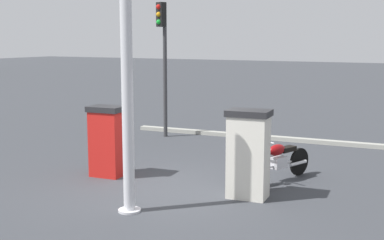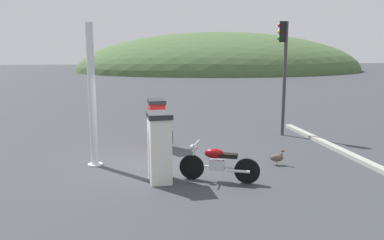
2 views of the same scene
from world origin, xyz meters
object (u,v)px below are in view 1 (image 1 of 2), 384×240
Objects in this scene: wandering_duck at (260,149)px; fuel_pump_far at (107,141)px; fuel_pump_near at (248,153)px; canopy_support_pole at (128,107)px; motorcycle_near_pump at (279,159)px; roadside_traffic_light at (163,47)px.

fuel_pump_far is at bearing 144.27° from wandering_duck.
fuel_pump_near is 0.44× the size of canopy_support_pole.
canopy_support_pole reaches higher than motorcycle_near_pump.
canopy_support_pole is (-1.75, 1.51, 0.99)m from fuel_pump_near.
roadside_traffic_light is (1.30, 3.64, 2.55)m from wandering_duck.
canopy_support_pole reaches higher than fuel_pump_far.
fuel_pump_near is at bearing 173.82° from motorcycle_near_pump.
fuel_pump_far is 0.38× the size of roadside_traffic_light.
fuel_pump_far reaches higher than wandering_duck.
fuel_pump_near reaches higher than fuel_pump_far.
roadside_traffic_light reaches higher than fuel_pump_far.
roadside_traffic_light reaches higher than wandering_duck.
motorcycle_near_pump is (1.38, -3.47, -0.32)m from fuel_pump_far.
roadside_traffic_light reaches higher than motorcycle_near_pump.
canopy_support_pole is (-1.75, -1.81, 1.05)m from fuel_pump_far.
roadside_traffic_light is at bearing 26.42° from canopy_support_pole.
fuel_pump_near is 1.45m from motorcycle_near_pump.
fuel_pump_far is 4.03m from wandering_duck.
fuel_pump_near is at bearing -40.94° from canopy_support_pole.
canopy_support_pole is (-6.29, -3.12, -0.92)m from roadside_traffic_light.
roadside_traffic_light is at bearing 70.29° from wandering_duck.
wandering_duck is 0.12× the size of canopy_support_pole.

